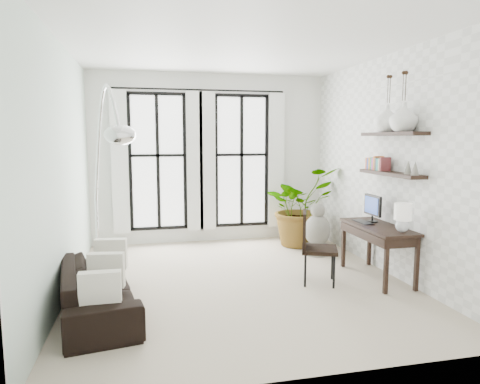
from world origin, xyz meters
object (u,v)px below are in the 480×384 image
object	(u,v)px
plant	(299,206)
desk	(380,230)
desk_chair	(313,243)
arc_lamp	(106,136)
buddha	(317,233)
sofa	(98,289)

from	to	relation	value
plant	desk	size ratio (longest dim) A/B	1.13
desk_chair	arc_lamp	xyz separation A→B (m)	(-2.68, 0.12, 1.45)
arc_lamp	buddha	xyz separation A→B (m)	(3.33, 1.26, -1.64)
desk_chair	arc_lamp	bearing A→B (deg)	-161.26
desk_chair	sofa	bearing A→B (deg)	-149.56
sofa	arc_lamp	world-z (taller)	arc_lamp
sofa	plant	world-z (taller)	plant
plant	desk_chair	world-z (taller)	plant
desk	desk_chair	distance (m)	0.98
arc_lamp	desk_chair	bearing A→B (deg)	-2.59
buddha	sofa	bearing A→B (deg)	-152.03
arc_lamp	buddha	world-z (taller)	arc_lamp
sofa	desk	bearing A→B (deg)	-93.63
buddha	plant	bearing A→B (deg)	96.77
desk	sofa	bearing A→B (deg)	-174.34
arc_lamp	sofa	bearing A→B (deg)	-100.30
buddha	arc_lamp	bearing A→B (deg)	-159.34
sofa	plant	bearing A→B (deg)	-62.57
desk	buddha	xyz separation A→B (m)	(-0.31, 1.45, -0.35)
plant	sofa	bearing A→B (deg)	-143.28
plant	arc_lamp	size ratio (longest dim) A/B	0.56
desk_chair	arc_lamp	size ratio (longest dim) A/B	0.38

